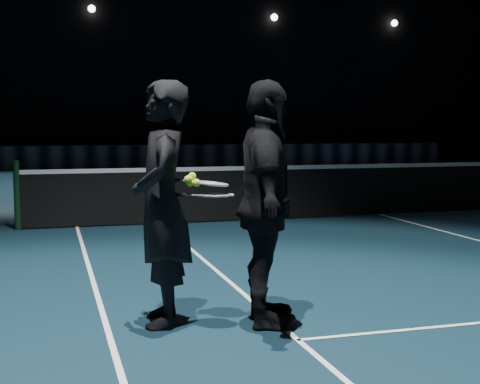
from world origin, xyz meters
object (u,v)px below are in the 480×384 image
at_px(player_b, 266,204).
at_px(tennis_balls, 193,181).
at_px(racket_lower, 217,195).
at_px(racket_upper, 211,184).
at_px(player_a, 162,203).

bearing_deg(player_b, tennis_balls, 82.99).
xyz_separation_m(player_b, racket_lower, (-0.38, 0.13, 0.07)).
distance_m(player_b, racket_upper, 0.48).
xyz_separation_m(racket_upper, tennis_balls, (-0.15, 0.02, 0.03)).
relative_size(player_b, racket_lower, 2.96).
xyz_separation_m(player_a, player_b, (0.80, -0.28, 0.00)).
xyz_separation_m(racket_lower, tennis_balls, (-0.18, 0.07, 0.12)).
distance_m(racket_lower, tennis_balls, 0.23).
bearing_deg(racket_upper, player_a, -178.29).
bearing_deg(racket_lower, tennis_balls, 178.53).
height_order(player_a, racket_lower, player_a).
bearing_deg(racket_upper, racket_lower, -42.66).
bearing_deg(player_b, racket_upper, 78.39).
distance_m(player_a, racket_upper, 0.43).
bearing_deg(tennis_balls, racket_upper, -5.99).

